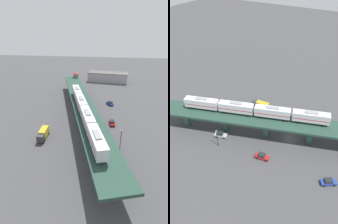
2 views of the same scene
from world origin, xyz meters
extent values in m
plane|color=#424244|center=(0.00, 0.00, 0.00)|extent=(400.00, 400.00, 0.00)
cube|color=#244135|center=(0.00, 0.00, 6.88)|extent=(37.19, 89.90, 0.80)
cube|color=#2D5142|center=(12.23, -36.51, 3.24)|extent=(2.28, 2.28, 6.48)
cube|color=#2D5142|center=(7.46, -22.28, 3.24)|extent=(2.28, 2.28, 6.48)
cube|color=#2D5142|center=(2.70, -8.06, 3.24)|extent=(2.28, 2.28, 6.48)
cube|color=#2D5142|center=(-2.06, 6.16, 3.24)|extent=(2.28, 2.28, 6.48)
cube|color=#2D5142|center=(-6.83, 20.39, 3.24)|extent=(2.28, 2.28, 6.48)
cube|color=#2D5142|center=(-11.59, 34.61, 3.24)|extent=(2.28, 2.28, 6.48)
cube|color=silver|center=(8.84, -30.79, 9.82)|extent=(6.47, 12.27, 3.10)
cube|color=#B21E1E|center=(8.84, -30.79, 9.52)|extent=(6.43, 12.05, 0.24)
cube|color=gray|center=(8.84, -30.79, 11.55)|extent=(2.66, 4.43, 0.36)
cylinder|color=black|center=(9.04, -35.15, 7.70)|extent=(0.48, 0.87, 0.84)
cylinder|color=black|center=(11.30, -34.39, 7.70)|extent=(0.48, 0.87, 0.84)
cylinder|color=black|center=(6.38, -27.19, 7.70)|extent=(0.48, 0.87, 0.84)
cylinder|color=black|center=(8.63, -26.43, 7.70)|extent=(0.48, 0.87, 0.84)
cube|color=silver|center=(4.84, -18.84, 9.82)|extent=(6.47, 12.27, 3.10)
cube|color=#B21E1E|center=(4.84, -18.84, 9.52)|extent=(6.43, 12.05, 0.24)
cube|color=gray|center=(4.84, -18.84, 11.55)|extent=(2.66, 4.43, 0.36)
cylinder|color=black|center=(5.04, -23.20, 7.70)|extent=(0.48, 0.87, 0.84)
cylinder|color=black|center=(7.30, -22.45, 7.70)|extent=(0.48, 0.87, 0.84)
cylinder|color=black|center=(2.37, -15.24, 7.70)|extent=(0.48, 0.87, 0.84)
cylinder|color=black|center=(4.63, -14.48, 7.70)|extent=(0.48, 0.87, 0.84)
cube|color=silver|center=(0.83, -6.89, 9.82)|extent=(6.47, 12.27, 3.10)
cube|color=#B21E1E|center=(0.83, -6.89, 9.52)|extent=(6.43, 12.05, 0.24)
cube|color=gray|center=(0.83, -6.89, 11.55)|extent=(2.66, 4.43, 0.36)
cylinder|color=black|center=(1.04, -11.26, 7.70)|extent=(0.48, 0.87, 0.84)
cylinder|color=black|center=(3.30, -10.50, 7.70)|extent=(0.48, 0.87, 0.84)
cylinder|color=black|center=(-1.63, -3.29, 7.70)|extent=(0.48, 0.87, 0.84)
cylinder|color=black|center=(0.63, -2.53, 7.70)|extent=(0.48, 0.87, 0.84)
cube|color=silver|center=(-3.17, 5.05, 9.82)|extent=(6.47, 12.27, 3.10)
cube|color=#B21E1E|center=(-3.17, 5.05, 9.52)|extent=(6.43, 12.05, 0.24)
cube|color=gray|center=(-3.17, 5.05, 11.55)|extent=(2.66, 4.43, 0.36)
cylinder|color=black|center=(-2.96, 0.69, 7.70)|extent=(0.48, 0.87, 0.84)
cylinder|color=black|center=(-0.71, 1.45, 7.70)|extent=(0.48, 0.87, 0.84)
cylinder|color=black|center=(-5.63, 8.66, 7.70)|extent=(0.48, 0.87, 0.84)
cylinder|color=black|center=(-3.37, 9.41, 7.70)|extent=(0.48, 0.87, 0.84)
cube|color=slate|center=(-11.15, 40.83, 8.53)|extent=(3.54, 3.54, 2.50)
pyramid|color=maroon|center=(-11.15, 40.83, 10.23)|extent=(4.08, 4.08, 0.90)
cube|color=#B7BABF|center=(11.33, -21.51, 0.73)|extent=(3.06, 4.74, 0.80)
cube|color=#1E2328|center=(11.38, -21.65, 1.51)|extent=(2.24, 2.60, 0.76)
cylinder|color=black|center=(10.96, -23.13, 0.33)|extent=(0.43, 0.70, 0.66)
cylinder|color=black|center=(12.59, -22.61, 0.33)|extent=(0.43, 0.70, 0.66)
cylinder|color=black|center=(10.08, -20.41, 0.33)|extent=(0.43, 0.70, 0.66)
cylinder|color=black|center=(11.71, -19.88, 0.33)|extent=(0.43, 0.70, 0.66)
cube|color=#AD1E1E|center=(12.61, -4.09, 0.73)|extent=(2.59, 4.66, 0.80)
cube|color=#1E2328|center=(12.64, -4.23, 1.51)|extent=(2.02, 2.47, 0.76)
cylinder|color=black|center=(12.04, -5.65, 0.33)|extent=(0.36, 0.69, 0.66)
cylinder|color=black|center=(13.72, -5.33, 0.33)|extent=(0.36, 0.69, 0.66)
cylinder|color=black|center=(11.51, -2.84, 0.33)|extent=(0.36, 0.69, 0.66)
cylinder|color=black|center=(13.19, -2.52, 0.33)|extent=(0.36, 0.69, 0.66)
cube|color=#233D93|center=(11.25, 16.58, 0.73)|extent=(3.93, 4.66, 0.80)
cube|color=#1E2328|center=(11.33, 16.46, 1.51)|extent=(2.58, 2.74, 0.76)
cylinder|color=black|center=(11.33, 14.92, 0.33)|extent=(0.56, 0.68, 0.66)
cylinder|color=black|center=(12.75, 15.86, 0.33)|extent=(0.56, 0.68, 0.66)
cylinder|color=black|center=(9.75, 17.31, 0.33)|extent=(0.56, 0.68, 0.66)
cylinder|color=black|center=(11.18, 18.25, 0.33)|extent=(0.56, 0.68, 0.66)
cube|color=#333338|center=(-10.41, -20.40, 1.65)|extent=(2.31, 2.13, 2.30)
cube|color=gold|center=(-10.62, -16.81, 1.85)|extent=(2.60, 5.33, 2.70)
cylinder|color=black|center=(-11.40, -20.46, 0.50)|extent=(0.41, 1.02, 1.00)
cylinder|color=black|center=(-9.42, -20.34, 0.50)|extent=(0.41, 1.02, 1.00)
cylinder|color=black|center=(-11.75, -15.31, 0.50)|extent=(0.41, 1.02, 1.00)
cylinder|color=black|center=(-9.68, -15.19, 0.50)|extent=(0.41, 1.02, 1.00)
cylinder|color=black|center=(15.34, -19.57, 3.25)|extent=(0.20, 0.20, 6.50)
sphere|color=beige|center=(15.34, -19.57, 6.72)|extent=(0.44, 0.44, 0.44)
cube|color=#99999E|center=(8.30, 62.08, 3.20)|extent=(28.90, 12.89, 6.40)
cube|color=#595654|center=(8.30, 62.08, 6.60)|extent=(29.48, 13.15, 0.40)
camera|label=1|loc=(11.44, -65.93, 33.51)|focal=28.00mm
camera|label=2|loc=(53.84, 17.31, 53.82)|focal=35.00mm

